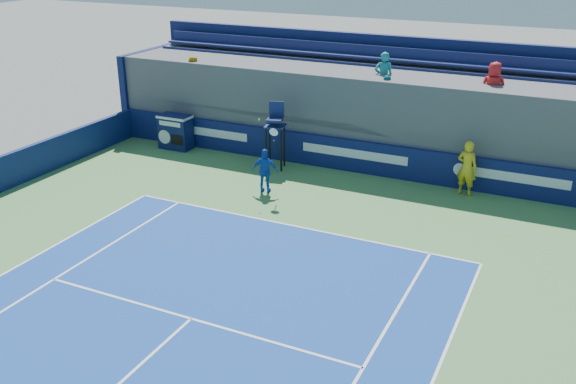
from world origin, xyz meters
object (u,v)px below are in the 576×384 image
at_px(match_clock, 176,131).
at_px(umpire_chair, 275,128).
at_px(tennis_player, 265,171).
at_px(ball_person, 467,168).

xyz_separation_m(match_clock, umpire_chair, (4.66, -0.34, 0.79)).
xyz_separation_m(match_clock, tennis_player, (5.43, -2.63, 0.04)).
height_order(umpire_chair, tennis_player, tennis_player).
relative_size(ball_person, match_clock, 1.33).
relative_size(match_clock, umpire_chair, 0.56).
distance_m(ball_person, match_clock, 11.51).
bearing_deg(match_clock, umpire_chair, -4.13).
bearing_deg(match_clock, tennis_player, -25.82).
bearing_deg(tennis_player, match_clock, 154.18).
height_order(ball_person, match_clock, ball_person).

